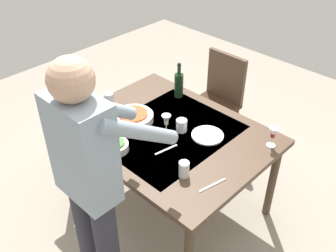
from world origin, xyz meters
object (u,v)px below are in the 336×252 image
object	(u,v)px
serving_bowl_pasta	(133,117)
side_bowl_salad	(115,146)
person_server	(91,179)
wine_glass_left	(166,121)
dinner_plate_near	(207,135)
chair_near	(218,96)
water_cup_far_left	(184,169)
wine_glass_right	(273,133)
water_cup_near_left	(182,125)
dining_table	(168,139)
water_cup_near_right	(109,99)
wine_bottle	(179,84)

from	to	relation	value
serving_bowl_pasta	side_bowl_salad	world-z (taller)	same
person_server	side_bowl_salad	distance (m)	0.55
wine_glass_left	dinner_plate_near	distance (m)	0.31
chair_near	water_cup_far_left	distance (m)	1.38
wine_glass_right	side_bowl_salad	world-z (taller)	wine_glass_right
wine_glass_left	dinner_plate_near	world-z (taller)	wine_glass_left
wine_glass_left	water_cup_near_left	world-z (taller)	wine_glass_left
wine_glass_left	water_cup_near_left	xyz separation A→B (m)	(-0.06, -0.09, -0.06)
wine_glass_left	serving_bowl_pasta	distance (m)	0.30
person_server	water_cup_near_left	xyz separation A→B (m)	(0.14, -0.89, -0.17)
chair_near	dining_table	bearing A→B (deg)	105.11
person_server	water_cup_near_right	distance (m)	1.11
chair_near	serving_bowl_pasta	distance (m)	1.04
wine_glass_left	water_cup_near_left	bearing A→B (deg)	-123.97
side_bowl_salad	water_cup_near_left	bearing A→B (deg)	-109.89
dinner_plate_near	water_cup_far_left	bearing A→B (deg)	110.10
wine_glass_right	water_cup_near_right	size ratio (longest dim) A/B	1.60
water_cup_far_left	water_cup_near_right	bearing A→B (deg)	-11.73
dining_table	water_cup_near_right	distance (m)	0.61
wine_bottle	wine_glass_left	xyz separation A→B (m)	(-0.28, 0.43, -0.01)
person_server	water_cup_near_right	bearing A→B (deg)	-43.19
dining_table	water_cup_near_left	size ratio (longest dim) A/B	15.35
wine_glass_right	side_bowl_salad	xyz separation A→B (m)	(0.73, 0.77, -0.07)
person_server	serving_bowl_pasta	xyz separation A→B (m)	(0.49, -0.73, -0.19)
chair_near	wine_bottle	distance (m)	0.61
person_server	dinner_plate_near	world-z (taller)	person_server
water_cup_far_left	serving_bowl_pasta	size ratio (longest dim) A/B	0.36
side_bowl_salad	dinner_plate_near	distance (m)	0.66
wine_glass_right	water_cup_near_left	world-z (taller)	wine_glass_right
water_cup_far_left	serving_bowl_pasta	distance (m)	0.70
water_cup_near_left	wine_bottle	bearing A→B (deg)	-44.75
dining_table	water_cup_far_left	distance (m)	0.49
wine_bottle	side_bowl_salad	bearing A→B (deg)	101.85
wine_bottle	water_cup_near_right	bearing A→B (deg)	56.13
water_cup_near_left	water_cup_near_right	size ratio (longest dim) A/B	0.98
dinner_plate_near	dining_table	bearing A→B (deg)	33.55
dining_table	water_cup_far_left	bearing A→B (deg)	146.18
dining_table	side_bowl_salad	world-z (taller)	side_bowl_salad
wine_glass_right	serving_bowl_pasta	bearing A→B (deg)	26.88
water_cup_near_right	water_cup_far_left	world-z (taller)	water_cup_far_left
dining_table	chair_near	bearing A→B (deg)	-74.89
side_bowl_salad	chair_near	bearing A→B (deg)	-83.90
serving_bowl_pasta	dinner_plate_near	bearing A→B (deg)	-155.35
wine_glass_left	dinner_plate_near	xyz separation A→B (m)	(-0.24, -0.18, -0.10)
chair_near	water_cup_near_left	bearing A→B (deg)	110.11
wine_glass_left	chair_near	bearing A→B (deg)	-75.26
person_server	side_bowl_salad	xyz separation A→B (m)	(0.32, -0.41, -0.19)
person_server	dining_table	bearing A→B (deg)	-75.73
wine_glass_right	water_cup_near_right	distance (m)	1.29
chair_near	serving_bowl_pasta	xyz separation A→B (m)	(0.03, 1.01, 0.25)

